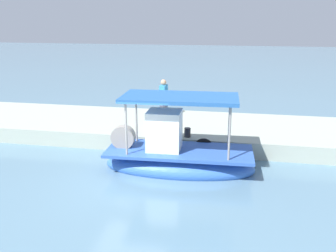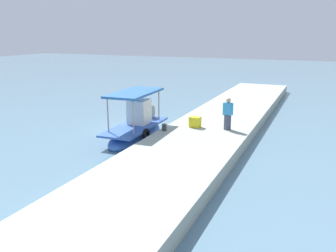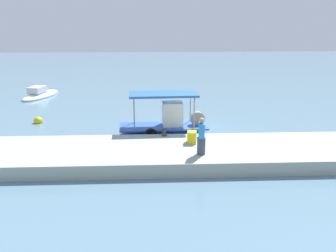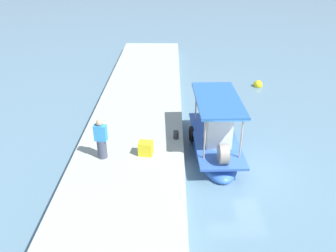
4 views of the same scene
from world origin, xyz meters
TOP-DOWN VIEW (x-y plane):
  - ground_plane at (0.00, 0.00)m, footprint 120.00×120.00m
  - dock_quay at (0.00, -4.53)m, footprint 36.00×4.49m
  - main_fishing_boat at (-1.35, -0.89)m, footprint 5.15×2.14m
  - fisherman_near_bollard at (0.06, -5.54)m, footprint 0.42×0.51m
  - mooring_bollard at (-1.47, -2.60)m, footprint 0.24×0.24m
  - cargo_crate at (-0.16, -3.83)m, footprint 0.52×0.61m

SIDE VIEW (x-z plane):
  - ground_plane at x=0.00m, z-range 0.00..0.00m
  - dock_quay at x=0.00m, z-range 0.00..0.63m
  - main_fishing_boat at x=-1.35m, z-range -0.96..1.95m
  - mooring_bollard at x=-1.47m, z-range 0.63..0.98m
  - cargo_crate at x=-0.16m, z-range 0.63..1.20m
  - fisherman_near_bollard at x=0.06m, z-range 0.55..2.24m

